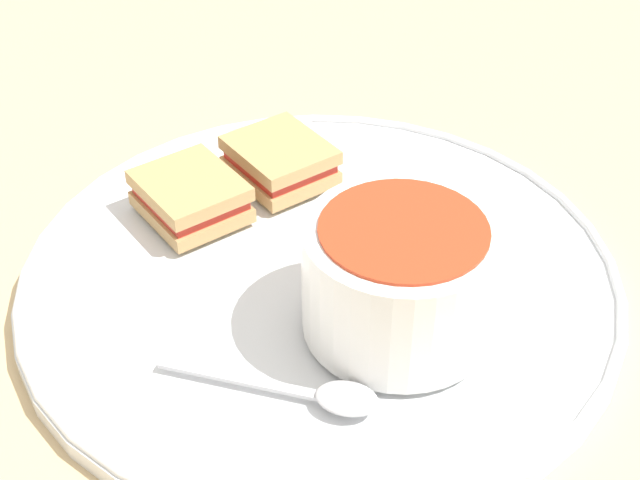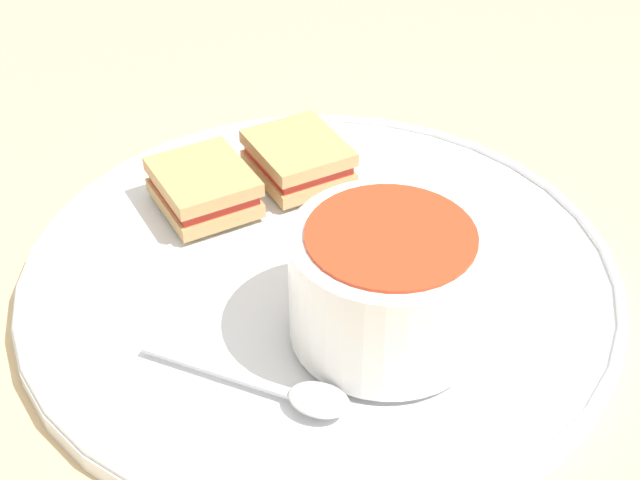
{
  "view_description": "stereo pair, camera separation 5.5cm",
  "coord_description": "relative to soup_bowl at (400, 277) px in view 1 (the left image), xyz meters",
  "views": [
    {
      "loc": [
        -0.1,
        -0.42,
        0.38
      ],
      "look_at": [
        0.0,
        0.0,
        0.04
      ],
      "focal_mm": 50.0,
      "sensor_mm": 36.0,
      "label": 1
    },
    {
      "loc": [
        -0.04,
        -0.43,
        0.38
      ],
      "look_at": [
        0.0,
        0.0,
        0.04
      ],
      "focal_mm": 50.0,
      "sensor_mm": 36.0,
      "label": 2
    }
  ],
  "objects": [
    {
      "name": "sandwich_half_far",
      "position": [
        -0.1,
        0.14,
        -0.02
      ],
      "size": [
        0.08,
        0.09,
        0.03
      ],
      "rotation": [
        0.0,
        0.0,
        1.98
      ],
      "color": "tan",
      "rests_on": "plate"
    },
    {
      "name": "sandwich_half_near",
      "position": [
        -0.04,
        0.17,
        -0.02
      ],
      "size": [
        0.08,
        0.09,
        0.03
      ],
      "rotation": [
        0.0,
        0.0,
        1.97
      ],
      "color": "tan",
      "rests_on": "plate"
    },
    {
      "name": "spoon",
      "position": [
        -0.05,
        -0.05,
        -0.03
      ],
      "size": [
        0.12,
        0.07,
        0.01
      ],
      "rotation": [
        0.0,
        0.0,
        5.78
      ],
      "color": "silver",
      "rests_on": "plate"
    },
    {
      "name": "soup_bowl",
      "position": [
        0.0,
        0.0,
        0.0
      ],
      "size": [
        0.11,
        0.11,
        0.07
      ],
      "color": "white",
      "rests_on": "plate"
    },
    {
      "name": "plate",
      "position": [
        -0.03,
        0.06,
        -0.04
      ],
      "size": [
        0.38,
        0.38,
        0.02
      ],
      "color": "white",
      "rests_on": "ground_plane"
    },
    {
      "name": "ground_plane",
      "position": [
        -0.03,
        0.06,
        -0.05
      ],
      "size": [
        2.4,
        2.4,
        0.0
      ],
      "primitive_type": "plane",
      "color": "#D1B27F"
    }
  ]
}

